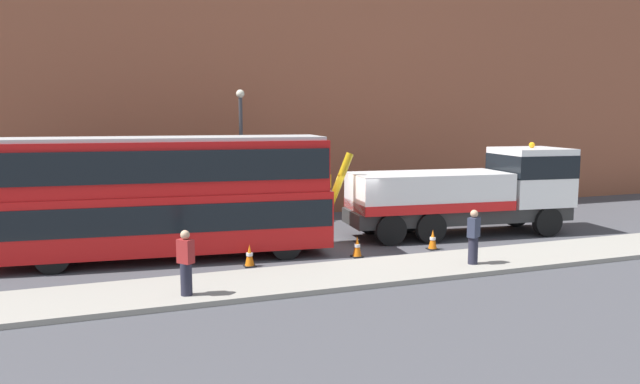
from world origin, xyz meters
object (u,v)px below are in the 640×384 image
recovery_tow_truck (470,191)px  pedestrian_onlooker (186,264)px  double_decker_bus (163,193)px  traffic_cone_midway (357,247)px  traffic_cone_near_truck (433,240)px  pedestrian_bystander (473,238)px  street_lamp (241,145)px  traffic_cone_near_bus (250,256)px

recovery_tow_truck → pedestrian_onlooker: recovery_tow_truck is taller
double_decker_bus → traffic_cone_midway: 6.70m
pedestrian_onlooker → traffic_cone_near_truck: (9.10, 2.96, -0.64)m
recovery_tow_truck → pedestrian_bystander: size_ratio=5.99×
pedestrian_onlooker → traffic_cone_midway: (6.10, 2.86, -0.64)m
street_lamp → traffic_cone_near_truck: bearing=-54.2°
pedestrian_onlooker → pedestrian_bystander: size_ratio=1.00×
recovery_tow_truck → street_lamp: street_lamp is taller
pedestrian_onlooker → street_lamp: bearing=31.0°
recovery_tow_truck → traffic_cone_near_bus: bearing=-162.5°
pedestrian_bystander → traffic_cone_near_bus: pedestrian_bystander is taller
traffic_cone_near_truck → double_decker_bus: bearing=168.2°
traffic_cone_near_bus → traffic_cone_midway: (3.71, -0.02, 0.00)m
traffic_cone_midway → traffic_cone_near_truck: (3.00, 0.11, 0.00)m
double_decker_bus → street_lamp: 6.71m
double_decker_bus → traffic_cone_midway: bearing=-12.3°
double_decker_bus → traffic_cone_midway: double_decker_bus is taller
traffic_cone_near_bus → traffic_cone_midway: 3.71m
pedestrian_onlooker → traffic_cone_near_bus: size_ratio=2.38×
traffic_cone_near_bus → street_lamp: size_ratio=0.12×
traffic_cone_midway → traffic_cone_near_truck: same height
traffic_cone_near_bus → traffic_cone_near_truck: (6.71, 0.09, 0.00)m
double_decker_bus → street_lamp: (3.89, 5.32, 1.24)m
traffic_cone_midway → street_lamp: street_lamp is taller
traffic_cone_midway → street_lamp: (-2.22, 7.34, 3.13)m
double_decker_bus → traffic_cone_near_bus: bearing=-33.9°
recovery_tow_truck → pedestrian_bystander: (-3.01, -4.64, -0.77)m
traffic_cone_near_bus → traffic_cone_near_truck: 6.71m
recovery_tow_truck → traffic_cone_near_bus: recovery_tow_truck is taller
pedestrian_bystander → street_lamp: 11.45m
pedestrian_bystander → traffic_cone_near_bus: size_ratio=2.38×
traffic_cone_near_truck → street_lamp: size_ratio=0.12×
pedestrian_onlooker → traffic_cone_midway: bearing=-13.1°
traffic_cone_near_bus → traffic_cone_midway: same height
traffic_cone_midway → traffic_cone_near_bus: bearing=179.7°
pedestrian_bystander → pedestrian_onlooker: bearing=61.5°
recovery_tow_truck → traffic_cone_midway: recovery_tow_truck is taller
recovery_tow_truck → double_decker_bus: size_ratio=0.91×
traffic_cone_near_bus → street_lamp: bearing=78.4°
traffic_cone_near_bus → double_decker_bus: bearing=140.2°
double_decker_bus → pedestrian_bystander: size_ratio=6.55×
street_lamp → pedestrian_onlooker: bearing=-110.9°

